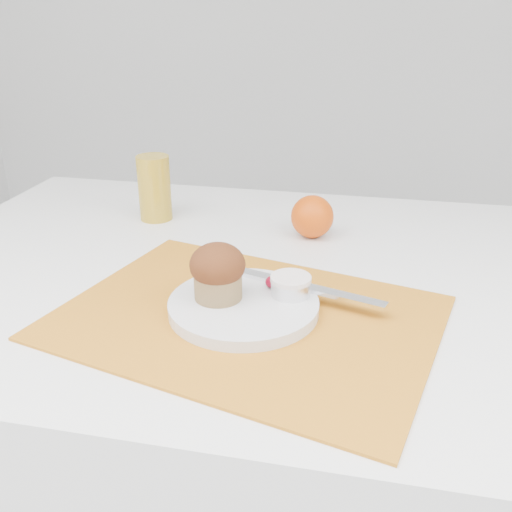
% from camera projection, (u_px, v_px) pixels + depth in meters
% --- Properties ---
extents(table, '(1.20, 0.80, 0.75)m').
position_uv_depth(table, '(267.00, 455.00, 1.04)').
color(table, white).
rests_on(table, ground).
extents(placemat, '(0.55, 0.46, 0.00)m').
position_uv_depth(placemat, '(246.00, 317.00, 0.75)').
color(placemat, orange).
rests_on(placemat, table).
extents(plate, '(0.25, 0.25, 0.02)m').
position_uv_depth(plate, '(244.00, 306.00, 0.76)').
color(plate, silver).
rests_on(plate, placemat).
extents(ramekin, '(0.07, 0.07, 0.02)m').
position_uv_depth(ramekin, '(291.00, 286.00, 0.77)').
color(ramekin, silver).
rests_on(ramekin, plate).
extents(cream, '(0.07, 0.07, 0.01)m').
position_uv_depth(cream, '(291.00, 279.00, 0.76)').
color(cream, white).
rests_on(cream, ramekin).
extents(raspberry_near, '(0.02, 0.02, 0.02)m').
position_uv_depth(raspberry_near, '(272.00, 282.00, 0.79)').
color(raspberry_near, '#5C0212').
rests_on(raspberry_near, plate).
extents(raspberry_far, '(0.02, 0.02, 0.02)m').
position_uv_depth(raspberry_far, '(282.00, 282.00, 0.79)').
color(raspberry_far, '#620212').
rests_on(raspberry_far, plate).
extents(butter_knife, '(0.22, 0.08, 0.01)m').
position_uv_depth(butter_knife, '(307.00, 287.00, 0.78)').
color(butter_knife, silver).
rests_on(butter_knife, plate).
extents(orange, '(0.08, 0.08, 0.08)m').
position_uv_depth(orange, '(312.00, 217.00, 1.00)').
color(orange, '#DD4D07').
rests_on(orange, table).
extents(juice_glass, '(0.07, 0.07, 0.12)m').
position_uv_depth(juice_glass, '(154.00, 188.00, 1.07)').
color(juice_glass, gold).
rests_on(juice_glass, table).
extents(muffin, '(0.08, 0.08, 0.08)m').
position_uv_depth(muffin, '(218.00, 271.00, 0.75)').
color(muffin, olive).
rests_on(muffin, plate).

